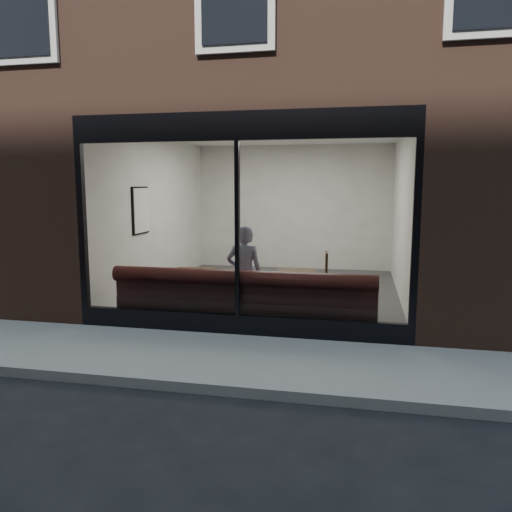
% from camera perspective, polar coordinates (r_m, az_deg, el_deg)
% --- Properties ---
extents(ground, '(120.00, 120.00, 0.00)m').
position_cam_1_polar(ground, '(5.60, -7.34, -14.92)').
color(ground, black).
rests_on(ground, ground).
extents(sidewalk_near, '(40.00, 2.00, 0.01)m').
position_cam_1_polar(sidewalk_near, '(6.49, -4.37, -11.54)').
color(sidewalk_near, gray).
rests_on(sidewalk_near, ground).
extents(kerb_near, '(40.00, 0.10, 0.12)m').
position_cam_1_polar(kerb_near, '(5.54, -7.53, -14.54)').
color(kerb_near, gray).
rests_on(kerb_near, ground).
extents(host_building_pier_left, '(2.50, 12.00, 3.20)m').
position_cam_1_polar(host_building_pier_left, '(13.99, -11.17, 5.61)').
color(host_building_pier_left, brown).
rests_on(host_building_pier_left, ground).
extents(host_building_pier_right, '(2.50, 12.00, 3.20)m').
position_cam_1_polar(host_building_pier_right, '(13.02, 20.95, 5.04)').
color(host_building_pier_right, brown).
rests_on(host_building_pier_right, ground).
extents(host_building_backfill, '(5.00, 6.00, 3.20)m').
position_cam_1_polar(host_building_backfill, '(15.96, 5.76, 6.02)').
color(host_building_backfill, brown).
rests_on(host_building_backfill, ground).
extents(cafe_floor, '(6.00, 6.00, 0.00)m').
position_cam_1_polar(cafe_floor, '(10.24, 1.95, -4.07)').
color(cafe_floor, '#2D2D30').
rests_on(cafe_floor, ground).
extents(cafe_ceiling, '(6.00, 6.00, 0.00)m').
position_cam_1_polar(cafe_ceiling, '(10.06, 2.04, 13.87)').
color(cafe_ceiling, white).
rests_on(cafe_ceiling, host_building_upper).
extents(cafe_wall_back, '(5.00, 0.00, 5.00)m').
position_cam_1_polar(cafe_wall_back, '(12.98, 4.30, 5.55)').
color(cafe_wall_back, beige).
rests_on(cafe_wall_back, ground).
extents(cafe_wall_left, '(0.00, 6.00, 6.00)m').
position_cam_1_polar(cafe_wall_left, '(10.74, -11.25, 4.87)').
color(cafe_wall_left, beige).
rests_on(cafe_wall_left, ground).
extents(cafe_wall_right, '(0.00, 6.00, 6.00)m').
position_cam_1_polar(cafe_wall_right, '(9.90, 16.37, 4.43)').
color(cafe_wall_right, beige).
rests_on(cafe_wall_right, ground).
extents(storefront_kick, '(5.00, 0.10, 0.30)m').
position_cam_1_polar(storefront_kick, '(7.41, -2.08, -7.83)').
color(storefront_kick, black).
rests_on(storefront_kick, ground).
extents(storefront_header, '(5.00, 0.10, 0.40)m').
position_cam_1_polar(storefront_header, '(7.17, -2.20, 14.65)').
color(storefront_header, black).
rests_on(storefront_header, host_building_upper).
extents(storefront_mullion, '(0.06, 0.10, 2.50)m').
position_cam_1_polar(storefront_mullion, '(7.15, -2.13, 3.02)').
color(storefront_mullion, black).
rests_on(storefront_mullion, storefront_kick).
extents(storefront_glass, '(4.80, 0.00, 4.80)m').
position_cam_1_polar(storefront_glass, '(7.12, -2.19, 3.00)').
color(storefront_glass, white).
rests_on(storefront_glass, storefront_kick).
extents(banquette, '(4.00, 0.55, 0.45)m').
position_cam_1_polar(banquette, '(7.76, -1.36, -6.50)').
color(banquette, '#3D1616').
rests_on(banquette, cafe_floor).
extents(person, '(0.61, 0.45, 1.56)m').
position_cam_1_polar(person, '(7.92, -1.35, -2.10)').
color(person, '#919ABC').
rests_on(person, cafe_floor).
extents(cafe_table_left, '(0.77, 0.77, 0.04)m').
position_cam_1_polar(cafe_table_left, '(8.46, -7.16, -1.77)').
color(cafe_table_left, black).
rests_on(cafe_table_left, cafe_floor).
extents(cafe_table_right, '(0.70, 0.70, 0.04)m').
position_cam_1_polar(cafe_table_right, '(8.32, 4.75, -1.90)').
color(cafe_table_right, black).
rests_on(cafe_table_right, cafe_floor).
extents(cafe_chair_left, '(0.51, 0.51, 0.04)m').
position_cam_1_polar(cafe_chair_left, '(9.04, -2.59, -4.30)').
color(cafe_chair_left, black).
rests_on(cafe_chair_left, cafe_floor).
extents(cafe_chair_right, '(0.48, 0.48, 0.04)m').
position_cam_1_polar(cafe_chair_right, '(9.47, 6.84, -3.77)').
color(cafe_chair_right, black).
rests_on(cafe_chair_right, cafe_floor).
extents(wall_poster, '(0.02, 0.64, 0.85)m').
position_cam_1_polar(wall_poster, '(9.95, -12.97, 5.11)').
color(wall_poster, white).
rests_on(wall_poster, cafe_wall_left).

